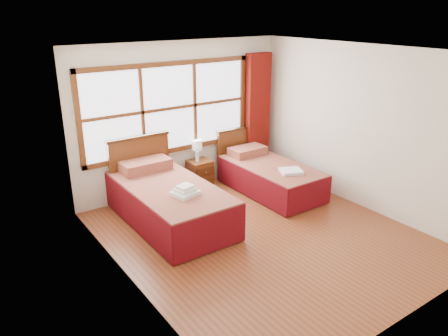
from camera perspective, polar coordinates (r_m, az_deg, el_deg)
floor at (r=6.43m, az=4.96°, el=-8.74°), size 4.50×4.50×0.00m
ceiling at (r=5.64m, az=5.78°, el=14.99°), size 4.50×4.50×0.00m
wall_back at (r=7.69m, az=-5.60°, el=6.59°), size 4.00×0.00×4.00m
wall_left at (r=4.92m, az=-12.77°, el=-1.85°), size 0.00×4.50×4.50m
wall_right at (r=7.32m, az=17.44°, el=5.03°), size 0.00×4.50×4.50m
window at (r=7.50m, az=-7.17°, el=7.74°), size 3.16×0.06×1.56m
curtain at (r=8.49m, az=4.39°, el=7.04°), size 0.50×0.16×2.30m
bed_left at (r=6.72m, az=-7.36°, el=-4.17°), size 1.16×2.26×1.14m
bed_right at (r=7.80m, az=5.85°, el=-0.97°), size 0.99×2.01×0.96m
nightstand at (r=7.89m, az=-3.13°, el=-0.87°), size 0.40×0.40×0.53m
towels_left at (r=6.21m, az=-5.08°, el=-3.02°), size 0.40×0.36×0.15m
towels_right at (r=7.36m, az=8.77°, el=-0.41°), size 0.44×0.42×0.05m
lamp at (r=7.85m, az=-3.56°, el=2.98°), size 0.18×0.18×0.35m
bottle_near at (r=7.73m, az=-3.53°, el=1.56°), size 0.06×0.06×0.22m
bottle_far at (r=7.74m, az=-3.51°, el=1.59°), size 0.06×0.06×0.23m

